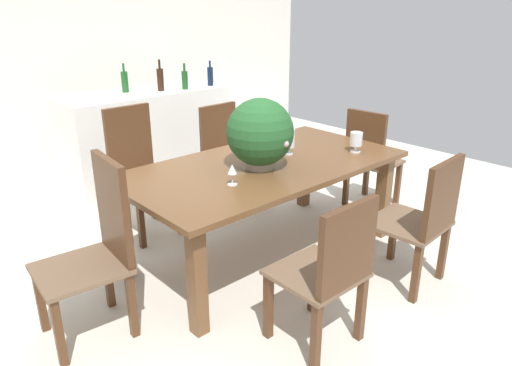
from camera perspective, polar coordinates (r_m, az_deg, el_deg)
The scene contains 18 objects.
ground_plane at distance 3.92m, azimuth -1.98°, elevation -6.83°, with size 7.04×7.04×0.00m, color silver.
back_wall at distance 5.73m, azimuth -19.85°, elevation 14.51°, with size 6.40×0.10×2.60m, color silver.
dining_table at distance 3.46m, azimuth 1.00°, elevation 0.97°, with size 2.07×1.08×0.73m.
chair_near_right at distance 3.30m, azimuth 19.43°, elevation -3.86°, with size 0.50×0.49×0.92m.
chair_head_end at distance 2.84m, azimuth -18.36°, elevation -6.85°, with size 0.52×0.48×1.04m.
chair_far_right at distance 4.52m, azimuth -3.60°, elevation 4.01°, with size 0.46×0.48×0.93m.
chair_far_left at distance 4.03m, azimuth -14.04°, elevation 1.95°, with size 0.44×0.48×1.04m.
chair_foot_end at distance 4.46m, azimuth 13.45°, elevation 3.19°, with size 0.46×0.45×0.93m.
chair_near_left at distance 2.59m, azimuth 8.91°, elevation -10.10°, with size 0.46×0.44×0.90m.
flower_centerpiece at distance 3.26m, azimuth 0.49°, elevation 5.98°, with size 0.47×0.47×0.49m.
crystal_vase_left at distance 3.61m, azimuth 3.93°, elevation 5.28°, with size 0.09×0.09×0.20m.
crystal_vase_center_near at distance 3.74m, azimuth 11.92°, elevation 5.06°, with size 0.10×0.10×0.16m.
wine_glass at distance 3.00m, azimuth -2.87°, elevation 1.51°, with size 0.06×0.06×0.14m.
kitchen_counter at distance 5.11m, azimuth -12.98°, elevation 5.26°, with size 1.70×0.68×0.98m, color silver.
wine_bottle_amber at distance 5.03m, azimuth -8.54°, elevation 12.18°, with size 0.06×0.06×0.26m.
wine_bottle_tall at distance 4.98m, azimuth -15.42°, elevation 11.69°, with size 0.07×0.07×0.28m.
wine_bottle_clear at distance 4.97m, azimuth -11.40°, elevation 12.13°, with size 0.07×0.07×0.31m.
wine_bottle_dark at distance 5.22m, azimuth -5.51°, elevation 12.67°, with size 0.06×0.06×0.26m.
Camera 1 is at (-2.23, -2.65, 1.83)m, focal length 33.35 mm.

